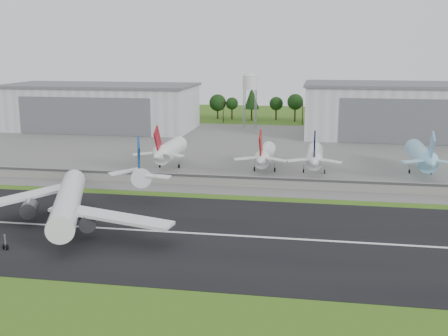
% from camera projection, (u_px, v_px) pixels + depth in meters
% --- Properties ---
extents(ground, '(600.00, 600.00, 0.00)m').
position_uv_depth(ground, '(161.00, 247.00, 118.64)').
color(ground, '#3C6818').
rests_on(ground, ground).
extents(runway, '(320.00, 60.00, 0.10)m').
position_uv_depth(runway, '(173.00, 232.00, 128.26)').
color(runway, black).
rests_on(runway, ground).
extents(runway_centerline, '(220.00, 1.00, 0.02)m').
position_uv_depth(runway_centerline, '(173.00, 232.00, 128.25)').
color(runway_centerline, white).
rests_on(runway_centerline, runway).
extents(apron, '(320.00, 150.00, 0.10)m').
position_uv_depth(apron, '(242.00, 149.00, 234.19)').
color(apron, slate).
rests_on(apron, ground).
extents(blast_fence, '(240.00, 0.61, 3.50)m').
position_uv_depth(blast_fence, '(212.00, 180.00, 171.22)').
color(blast_fence, gray).
rests_on(blast_fence, ground).
extents(hangar_west, '(97.00, 44.00, 23.20)m').
position_uv_depth(hangar_west, '(101.00, 107.00, 288.52)').
color(hangar_west, silver).
rests_on(hangar_west, ground).
extents(hangar_east, '(102.00, 47.00, 25.20)m').
position_uv_depth(hangar_east, '(414.00, 111.00, 262.15)').
color(hangar_east, silver).
rests_on(hangar_east, ground).
extents(water_tower, '(8.40, 8.40, 29.40)m').
position_uv_depth(water_tower, '(250.00, 81.00, 292.48)').
color(water_tower, '#99999E').
rests_on(water_tower, ground).
extents(utility_poles, '(230.00, 3.00, 12.00)m').
position_uv_depth(utility_poles, '(262.00, 124.00, 311.24)').
color(utility_poles, black).
rests_on(utility_poles, ground).
extents(treeline, '(320.00, 16.00, 22.00)m').
position_uv_depth(treeline, '(265.00, 120.00, 325.69)').
color(treeline, black).
rests_on(treeline, ground).
extents(main_airliner, '(53.48, 57.32, 18.17)m').
position_uv_depth(main_airliner, '(67.00, 207.00, 131.15)').
color(main_airliner, white).
rests_on(main_airliner, runway).
extents(parked_jet_red_a, '(7.36, 31.29, 16.88)m').
position_uv_depth(parked_jet_red_a, '(168.00, 151.00, 194.38)').
color(parked_jet_red_a, white).
rests_on(parked_jet_red_a, ground).
extents(parked_jet_red_b, '(7.36, 31.29, 16.41)m').
position_uv_depth(parked_jet_red_b, '(264.00, 155.00, 188.74)').
color(parked_jet_red_b, silver).
rests_on(parked_jet_red_b, ground).
extents(parked_jet_navy, '(7.36, 31.29, 16.49)m').
position_uv_depth(parked_jet_navy, '(315.00, 157.00, 185.92)').
color(parked_jet_navy, white).
rests_on(parked_jet_navy, ground).
extents(parked_jet_skyblue, '(7.36, 37.29, 16.94)m').
position_uv_depth(parked_jet_skyblue, '(422.00, 156.00, 184.81)').
color(parked_jet_skyblue, '#88CEEB').
rests_on(parked_jet_skyblue, ground).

